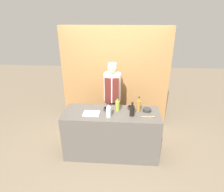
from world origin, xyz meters
name	(u,v)px	position (x,y,z in m)	size (l,w,h in m)	color
ground_plane	(112,152)	(0.00, 0.00, 0.00)	(14.00, 14.00, 0.00)	#756651
cabinet_wall	(115,78)	(0.00, 1.22, 1.20)	(2.53, 0.18, 2.40)	olive
counter	(112,133)	(0.00, 0.00, 0.46)	(1.81, 0.68, 0.92)	#514C47
sauce_bowl_purple	(107,109)	(-0.10, 0.08, 0.95)	(0.12, 0.12, 0.05)	#2D2D2D
sauce_bowl_white	(147,110)	(0.67, 0.11, 0.95)	(0.16, 0.16, 0.05)	#2D2D2D
sauce_bowl_yellow	(131,108)	(0.36, 0.17, 0.95)	(0.12, 0.12, 0.06)	#2D2D2D
cutting_board	(91,113)	(-0.37, -0.08, 0.93)	(0.30, 0.20, 0.02)	white
bottle_soy	(132,110)	(0.38, -0.09, 1.03)	(0.09, 0.09, 0.27)	black
bottle_vinegar	(139,106)	(0.51, 0.10, 1.04)	(0.07, 0.07, 0.30)	olive
bottle_clear	(109,112)	(-0.04, -0.16, 1.02)	(0.08, 0.08, 0.27)	silver
bottle_oil	(117,106)	(0.11, 0.08, 1.03)	(0.09, 0.09, 0.28)	olive
wooden_spoon	(150,117)	(0.70, -0.13, 0.93)	(0.24, 0.04, 0.03)	#B2844C
chef_center	(112,98)	(-0.03, 0.64, 0.92)	(0.36, 0.36, 1.71)	#28282D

